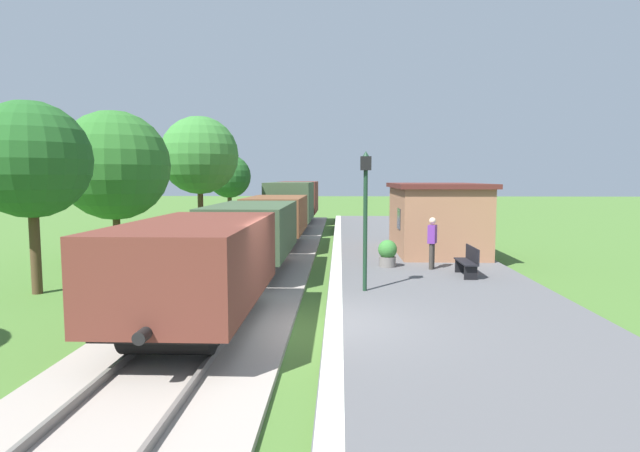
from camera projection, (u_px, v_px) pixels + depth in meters
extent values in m
plane|color=#47702D|center=(315.00, 334.00, 10.75)|extent=(160.00, 160.00, 0.00)
cube|color=#565659|center=(469.00, 330.00, 10.61)|extent=(6.00, 60.00, 0.25)
cube|color=silver|center=(334.00, 322.00, 10.71)|extent=(0.36, 60.00, 0.01)
cube|color=#9E9389|center=(202.00, 330.00, 10.84)|extent=(3.80, 60.00, 0.12)
cube|color=slate|center=(235.00, 324.00, 10.80)|extent=(0.07, 60.00, 0.14)
cube|color=slate|center=(168.00, 323.00, 10.85)|extent=(0.07, 60.00, 0.14)
cube|color=brown|center=(197.00, 260.00, 10.45)|extent=(2.50, 5.60, 1.60)
cube|color=black|center=(197.00, 292.00, 10.51)|extent=(2.10, 5.15, 0.50)
cylinder|color=black|center=(218.00, 285.00, 12.31)|extent=(1.56, 0.84, 0.84)
cylinder|color=black|center=(169.00, 329.00, 8.75)|extent=(1.56, 0.84, 0.84)
cylinder|color=black|center=(228.00, 267.00, 13.44)|extent=(0.20, 0.30, 0.20)
cylinder|color=black|center=(142.00, 336.00, 7.57)|extent=(0.20, 0.30, 0.20)
cube|color=#384C33|center=(252.00, 228.00, 17.01)|extent=(2.50, 5.60, 1.60)
cube|color=black|center=(252.00, 248.00, 17.07)|extent=(2.10, 5.15, 0.50)
cylinder|color=black|center=(261.00, 248.00, 18.88)|extent=(1.56, 0.84, 0.84)
cylinder|color=black|center=(242.00, 264.00, 15.31)|extent=(1.56, 0.84, 0.84)
cylinder|color=black|center=(265.00, 238.00, 20.01)|extent=(0.20, 0.30, 0.20)
cylinder|color=black|center=(234.00, 262.00, 14.14)|extent=(0.20, 0.30, 0.20)
cube|color=brown|center=(276.00, 214.00, 23.58)|extent=(2.50, 5.60, 1.60)
cube|color=black|center=(277.00, 228.00, 23.64)|extent=(2.10, 5.15, 0.50)
cylinder|color=black|center=(281.00, 230.00, 25.44)|extent=(1.56, 0.84, 0.84)
cylinder|color=black|center=(271.00, 238.00, 21.88)|extent=(1.56, 0.84, 0.84)
cylinder|color=black|center=(284.00, 223.00, 26.57)|extent=(0.20, 0.30, 0.20)
cylinder|color=black|center=(268.00, 236.00, 20.70)|extent=(0.20, 0.30, 0.20)
cube|color=#384C33|center=(290.00, 201.00, 30.11)|extent=(2.50, 5.60, 2.20)
cube|color=black|center=(290.00, 217.00, 30.20)|extent=(2.10, 5.15, 0.50)
cylinder|color=black|center=(293.00, 219.00, 32.01)|extent=(1.56, 0.84, 0.84)
cylinder|color=black|center=(287.00, 224.00, 28.44)|extent=(1.56, 0.84, 0.84)
cylinder|color=black|center=(295.00, 214.00, 33.14)|extent=(0.20, 0.30, 0.20)
cylinder|color=black|center=(285.00, 222.00, 27.27)|extent=(0.20, 0.30, 0.20)
cube|color=brown|center=(299.00, 197.00, 36.68)|extent=(2.50, 5.60, 2.20)
cube|color=black|center=(299.00, 210.00, 36.77)|extent=(2.10, 5.15, 0.50)
cylinder|color=black|center=(301.00, 212.00, 38.58)|extent=(1.56, 0.84, 0.84)
cylinder|color=black|center=(297.00, 216.00, 35.01)|extent=(1.56, 0.84, 0.84)
cylinder|color=black|center=(302.00, 208.00, 39.70)|extent=(0.20, 0.30, 0.20)
cylinder|color=black|center=(296.00, 213.00, 33.84)|extent=(0.20, 0.30, 0.20)
cube|color=#9E6B4C|center=(436.00, 220.00, 20.83)|extent=(3.20, 5.50, 2.60)
cube|color=#51231E|center=(436.00, 186.00, 20.70)|extent=(3.50, 5.80, 0.18)
cube|color=black|center=(399.00, 219.00, 19.79)|extent=(0.03, 0.90, 0.80)
cube|color=black|center=(466.00, 262.00, 15.72)|extent=(0.42, 1.50, 0.04)
cube|color=black|center=(472.00, 254.00, 15.69)|extent=(0.04, 1.50, 0.45)
cube|color=black|center=(471.00, 273.00, 15.14)|extent=(0.38, 0.06, 0.42)
cube|color=black|center=(461.00, 266.00, 16.34)|extent=(0.38, 0.06, 0.42)
cylinder|color=#38332D|center=(431.00, 256.00, 16.85)|extent=(0.15, 0.15, 0.86)
cylinder|color=#38332D|center=(432.00, 256.00, 17.00)|extent=(0.15, 0.15, 0.86)
cube|color=#662D8C|center=(432.00, 234.00, 16.86)|extent=(0.36, 0.44, 0.60)
sphere|color=beige|center=(433.00, 221.00, 16.82)|extent=(0.22, 0.22, 0.22)
cylinder|color=slate|center=(387.00, 262.00, 17.37)|extent=(0.56, 0.56, 0.34)
sphere|color=#387A33|center=(388.00, 249.00, 17.33)|extent=(0.64, 0.64, 0.64)
cylinder|color=#193823|center=(365.00, 231.00, 13.56)|extent=(0.11, 0.11, 3.20)
cube|color=black|center=(366.00, 163.00, 13.39)|extent=(0.28, 0.28, 0.36)
sphere|color=#F2E5BF|center=(366.00, 163.00, 13.39)|extent=(0.20, 0.20, 0.20)
cone|color=#193823|center=(366.00, 154.00, 13.37)|extent=(0.20, 0.20, 0.16)
cylinder|color=#4C3823|center=(35.00, 249.00, 14.36)|extent=(0.28, 0.28, 2.54)
sphere|color=#235B23|center=(31.00, 160.00, 14.13)|extent=(3.23, 3.23, 3.23)
cylinder|color=#4C3823|center=(117.00, 234.00, 20.11)|extent=(0.28, 0.28, 2.14)
sphere|color=#2D6B28|center=(114.00, 166.00, 19.86)|extent=(4.22, 4.22, 4.22)
cylinder|color=#4C3823|center=(201.00, 213.00, 26.02)|extent=(0.28, 0.28, 2.92)
sphere|color=#387A33|center=(199.00, 155.00, 25.75)|extent=(3.89, 3.89, 3.89)
cylinder|color=#4C3823|center=(230.00, 210.00, 33.96)|extent=(0.28, 0.28, 2.28)
sphere|color=#235B23|center=(229.00, 176.00, 33.76)|extent=(2.84, 2.84, 2.84)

